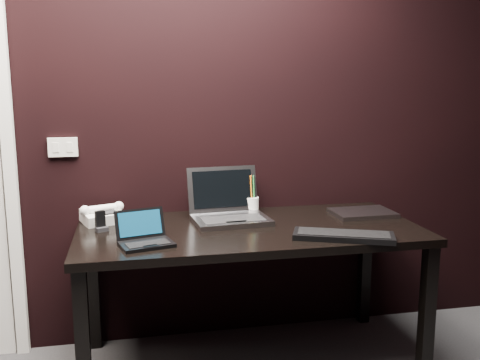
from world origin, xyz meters
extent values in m
plane|color=black|center=(0.00, 1.80, 1.30)|extent=(4.00, 0.00, 4.00)
cube|color=white|center=(-0.89, 1.77, 1.02)|extent=(0.06, 0.05, 2.11)
cube|color=silver|center=(-0.62, 1.79, 1.12)|extent=(0.15, 0.02, 0.10)
cube|color=silver|center=(-0.66, 1.78, 1.12)|extent=(0.03, 0.01, 0.05)
cube|color=silver|center=(-0.58, 1.78, 1.12)|extent=(0.03, 0.01, 0.05)
cube|color=black|center=(0.30, 1.40, 0.72)|extent=(1.70, 0.80, 0.04)
cube|color=black|center=(-0.50, 1.05, 0.35)|extent=(0.06, 0.06, 0.70)
cube|color=black|center=(1.10, 1.05, 0.35)|extent=(0.06, 0.06, 0.70)
cube|color=black|center=(-0.50, 1.75, 0.35)|extent=(0.06, 0.06, 0.70)
cube|color=black|center=(1.10, 1.75, 0.35)|extent=(0.06, 0.06, 0.70)
cube|color=black|center=(-0.22, 1.18, 0.75)|extent=(0.26, 0.21, 0.02)
cube|color=black|center=(-0.21, 1.16, 0.76)|extent=(0.20, 0.13, 0.00)
cube|color=black|center=(-0.20, 1.12, 0.76)|extent=(0.07, 0.04, 0.00)
cube|color=black|center=(-0.24, 1.28, 0.82)|extent=(0.23, 0.10, 0.13)
cube|color=#092D45|center=(-0.24, 1.27, 0.82)|extent=(0.20, 0.08, 0.11)
cube|color=gray|center=(0.22, 1.50, 0.75)|extent=(0.41, 0.31, 0.03)
cube|color=black|center=(0.23, 1.47, 0.77)|extent=(0.33, 0.18, 0.00)
cube|color=#A0A1A5|center=(0.23, 1.40, 0.77)|extent=(0.11, 0.05, 0.00)
cube|color=gray|center=(0.21, 1.67, 0.88)|extent=(0.39, 0.11, 0.24)
cube|color=black|center=(0.21, 1.66, 0.89)|extent=(0.33, 0.08, 0.19)
cube|color=black|center=(0.68, 1.11, 0.75)|extent=(0.49, 0.32, 0.03)
cube|color=black|center=(0.68, 1.11, 0.77)|extent=(0.44, 0.27, 0.00)
cube|color=#939398|center=(0.96, 1.52, 0.75)|extent=(0.33, 0.24, 0.02)
cube|color=silver|center=(-0.43, 1.63, 0.77)|extent=(0.24, 0.23, 0.08)
cylinder|color=white|center=(-0.43, 1.62, 0.82)|extent=(0.18, 0.10, 0.04)
sphere|color=silver|center=(-0.51, 1.59, 0.82)|extent=(0.07, 0.07, 0.05)
sphere|color=silver|center=(-0.34, 1.65, 0.82)|extent=(0.07, 0.07, 0.05)
cube|color=black|center=(-0.39, 1.60, 0.80)|extent=(0.09, 0.07, 0.01)
cube|color=black|center=(-0.43, 1.48, 0.79)|extent=(0.05, 0.04, 0.10)
cube|color=black|center=(-0.42, 1.47, 0.75)|extent=(0.07, 0.06, 0.02)
cylinder|color=white|center=(0.38, 1.67, 0.79)|extent=(0.09, 0.09, 0.09)
cylinder|color=orange|center=(0.37, 1.69, 0.89)|extent=(0.01, 0.03, 0.14)
cylinder|color=#258835|center=(0.38, 1.67, 0.89)|extent=(0.01, 0.02, 0.14)
cylinder|color=black|center=(0.38, 1.68, 0.89)|extent=(0.01, 0.02, 0.14)
cylinder|color=orange|center=(0.37, 1.67, 0.89)|extent=(0.01, 0.03, 0.14)
camera|label=1|loc=(-0.27, -1.13, 1.45)|focal=40.00mm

